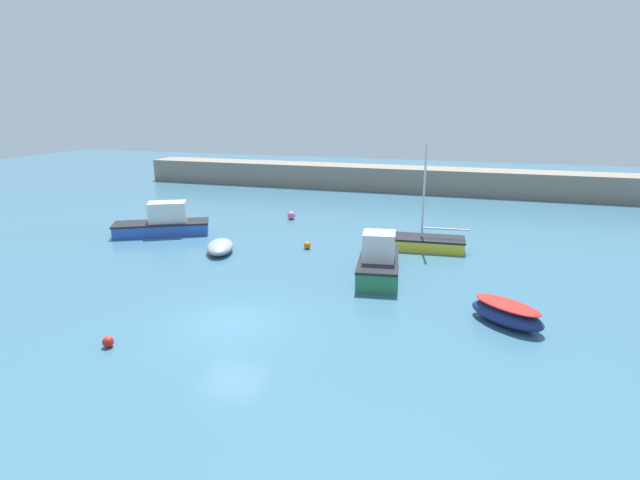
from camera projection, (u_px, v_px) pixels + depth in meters
The scene contains 10 objects.
ground_plane at pixel (231, 327), 19.27m from camera, with size 120.00×120.00×0.20m, color #38667F.
harbor_breakwater at pixel (383, 178), 49.06m from camera, with size 49.97×3.52×2.24m, color gray.
open_tender_yellow at pixel (220, 247), 28.43m from camera, with size 2.48×3.29×0.66m.
motorboat_with_cabin at pixel (164, 223), 32.27m from camera, with size 6.15×4.49×2.11m.
sailboat_tall_mast at pixel (421, 242), 29.08m from camera, with size 5.21×2.19×6.09m.
motorboat_grey_hull at pixel (379, 262), 24.19m from camera, with size 2.54×5.07×2.35m.
rowboat_with_red_cover at pixel (507, 313), 19.16m from camera, with size 3.23×2.87×0.92m.
mooring_buoy_pink at pixel (291, 215), 36.57m from camera, with size 0.58×0.58×0.58m, color #EA668C.
mooring_buoy_orange at pixel (307, 245), 29.18m from camera, with size 0.42×0.42×0.42m, color orange.
mooring_buoy_red at pixel (108, 342), 17.43m from camera, with size 0.39×0.39×0.39m, color red.
Camera 1 is at (8.48, -15.89, 8.27)m, focal length 28.00 mm.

